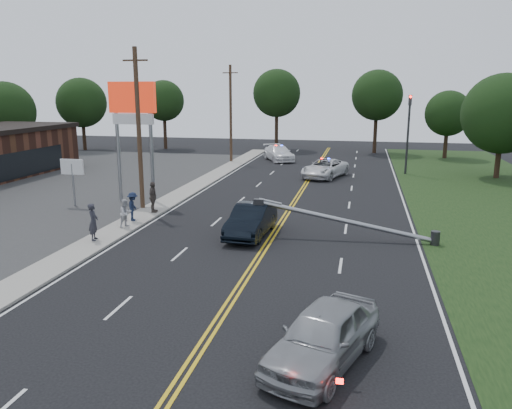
% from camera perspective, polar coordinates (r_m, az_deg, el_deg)
% --- Properties ---
extents(ground, '(120.00, 120.00, 0.00)m').
position_cam_1_polar(ground, '(18.93, -2.40, -10.23)').
color(ground, black).
rests_on(ground, ground).
extents(sidewalk, '(1.80, 70.00, 0.12)m').
position_cam_1_polar(sidewalk, '(30.64, -13.00, -1.36)').
color(sidewalk, gray).
rests_on(sidewalk, ground).
extents(centerline_yellow, '(0.36, 80.00, 0.00)m').
position_cam_1_polar(centerline_yellow, '(28.20, 2.69, -2.37)').
color(centerline_yellow, gold).
rests_on(centerline_yellow, ground).
extents(pylon_sign, '(3.20, 0.35, 8.00)m').
position_cam_1_polar(pylon_sign, '(34.29, -13.89, 10.13)').
color(pylon_sign, gray).
rests_on(pylon_sign, ground).
extents(small_sign, '(1.60, 0.14, 3.10)m').
position_cam_1_polar(small_sign, '(34.60, -20.24, 3.63)').
color(small_sign, gray).
rests_on(small_sign, ground).
extents(traffic_signal, '(0.28, 0.41, 7.05)m').
position_cam_1_polar(traffic_signal, '(47.11, 17.02, 8.42)').
color(traffic_signal, '#2D2D30').
rests_on(traffic_signal, ground).
extents(fallen_streetlight, '(9.36, 0.44, 1.91)m').
position_cam_1_polar(fallen_streetlight, '(25.68, 11.22, -2.04)').
color(fallen_streetlight, '#2D2D30').
rests_on(fallen_streetlight, ground).
extents(utility_pole_mid, '(1.60, 0.28, 10.00)m').
position_cam_1_polar(utility_pole_mid, '(31.98, -13.25, 8.35)').
color(utility_pole_mid, '#382619').
rests_on(utility_pole_mid, ground).
extents(utility_pole_far, '(1.60, 0.28, 10.00)m').
position_cam_1_polar(utility_pole_far, '(52.68, -2.91, 10.33)').
color(utility_pole_far, '#382619').
rests_on(utility_pole_far, ground).
extents(tree_3, '(6.53, 6.53, 8.45)m').
position_cam_1_polar(tree_3, '(63.00, -26.75, 9.50)').
color(tree_3, black).
rests_on(tree_3, ground).
extents(tree_4, '(6.15, 6.15, 9.02)m').
position_cam_1_polar(tree_4, '(67.39, -19.31, 10.91)').
color(tree_4, black).
rests_on(tree_4, ground).
extents(tree_5, '(5.18, 5.18, 8.75)m').
position_cam_1_polar(tree_5, '(66.34, -10.49, 11.58)').
color(tree_5, black).
rests_on(tree_5, ground).
extents(tree_6, '(6.00, 6.00, 10.10)m').
position_cam_1_polar(tree_6, '(64.66, 2.39, 12.58)').
color(tree_6, black).
rests_on(tree_6, ground).
extents(tree_7, '(5.99, 5.99, 9.88)m').
position_cam_1_polar(tree_7, '(62.41, 13.68, 12.03)').
color(tree_7, black).
rests_on(tree_7, ground).
extents(tree_8, '(5.00, 5.00, 7.47)m').
position_cam_1_polar(tree_8, '(59.87, 21.10, 9.68)').
color(tree_8, black).
rests_on(tree_8, ground).
extents(tree_9, '(6.77, 6.77, 8.90)m').
position_cam_1_polar(tree_9, '(47.72, 26.38, 9.27)').
color(tree_9, black).
rests_on(tree_9, ground).
extents(crashed_sedan, '(1.96, 5.03, 1.63)m').
position_cam_1_polar(crashed_sedan, '(26.08, -0.56, -1.79)').
color(crashed_sedan, black).
rests_on(crashed_sedan, ground).
extents(waiting_sedan, '(3.48, 5.19, 1.64)m').
position_cam_1_polar(waiting_sedan, '(14.38, 7.71, -14.60)').
color(waiting_sedan, gray).
rests_on(waiting_sedan, ground).
extents(emergency_a, '(4.29, 6.20, 1.57)m').
position_cam_1_polar(emergency_a, '(44.13, 7.88, 4.12)').
color(emergency_a, silver).
rests_on(emergency_a, ground).
extents(emergency_b, '(4.57, 6.04, 1.63)m').
position_cam_1_polar(emergency_b, '(54.38, 2.61, 5.90)').
color(emergency_b, white).
rests_on(emergency_b, ground).
extents(bystander_a, '(0.61, 0.78, 1.87)m').
position_cam_1_polar(bystander_a, '(26.09, -18.09, -1.89)').
color(bystander_a, '#2A2A33').
rests_on(bystander_a, sidewalk).
extents(bystander_b, '(0.84, 0.93, 1.55)m').
position_cam_1_polar(bystander_b, '(28.13, -14.67, -0.96)').
color(bystander_b, '#BBBCC1').
rests_on(bystander_b, sidewalk).
extents(bystander_c, '(0.88, 1.20, 1.66)m').
position_cam_1_polar(bystander_c, '(29.41, -13.88, -0.22)').
color(bystander_c, '#162039').
rests_on(bystander_c, sidewalk).
extents(bystander_d, '(0.59, 1.16, 1.89)m').
position_cam_1_polar(bystander_d, '(31.13, -11.69, 0.83)').
color(bystander_d, '#514741').
rests_on(bystander_d, sidewalk).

